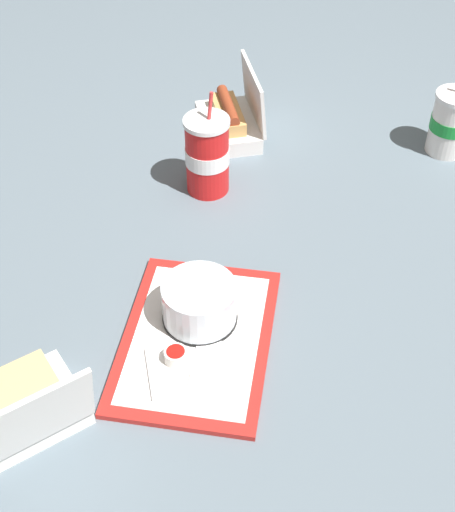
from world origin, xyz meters
TOP-DOWN VIEW (x-y plane):
  - ground_plane at (0.00, 0.00)m, footprint 3.20×3.20m
  - food_tray at (-0.22, 0.05)m, footprint 0.38×0.28m
  - cake_container at (-0.17, 0.05)m, footprint 0.14×0.14m
  - ketchup_cup at (-0.28, 0.07)m, footprint 0.04×0.04m
  - napkin_stack at (-0.27, -0.01)m, footprint 0.11×0.11m
  - plastic_fork at (-0.31, 0.10)m, footprint 0.11×0.06m
  - clamshell_hotdog_left at (0.44, 0.13)m, footprint 0.24×0.21m
  - clamshell_sandwich_center at (-0.45, 0.28)m, footprint 0.27×0.27m
  - soda_cup_left at (0.48, -0.38)m, footprint 0.10×0.10m
  - soda_cup_back at (0.22, 0.13)m, footprint 0.10×0.10m

SIDE VIEW (x-z plane):
  - ground_plane at x=0.00m, z-range 0.00..0.00m
  - food_tray at x=-0.22m, z-range 0.00..0.01m
  - napkin_stack at x=-0.27m, z-range 0.01..0.02m
  - plastic_fork at x=-0.31m, z-range 0.01..0.02m
  - ketchup_cup at x=-0.28m, z-range 0.01..0.04m
  - clamshell_hotdog_left at x=0.44m, z-range -0.04..0.12m
  - clamshell_sandwich_center at x=-0.45m, z-range -0.05..0.13m
  - cake_container at x=-0.17m, z-range 0.01..0.09m
  - soda_cup_left at x=0.48m, z-range -0.03..0.18m
  - soda_cup_back at x=0.22m, z-range -0.03..0.21m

